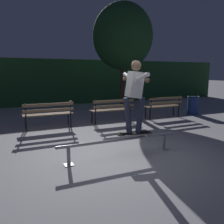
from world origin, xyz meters
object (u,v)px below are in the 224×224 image
park_bench_left_center (48,112)px  trash_can (193,105)px  grind_rail (121,142)px  tree_far_right (123,37)px  skateboard (134,133)px  park_bench_right_center (112,108)px  park_bench_rightmost (164,105)px  skateboarder (135,91)px

park_bench_left_center → trash_can: size_ratio=2.01×
grind_rail → tree_far_right: (3.08, 5.99, 3.18)m
skateboard → park_bench_right_center: park_bench_right_center is taller
grind_rail → park_bench_rightmost: size_ratio=1.73×
park_bench_rightmost → skateboard: bearing=-134.7°
park_bench_right_center → trash_can: (3.94, 0.13, -0.12)m
skateboarder → park_bench_left_center: bearing=111.1°
tree_far_right → trash_can: bearing=-49.4°
park_bench_left_center → trash_can: bearing=1.2°
park_bench_left_center → tree_far_right: tree_far_right is taller
skateboard → park_bench_left_center: (-1.28, 3.31, 0.05)m
grind_rail → park_bench_right_center: (1.33, 3.31, 0.22)m
grind_rail → skateboard: size_ratio=3.47×
skateboard → skateboarder: size_ratio=0.51×
park_bench_rightmost → tree_far_right: tree_far_right is taller
skateboarder → park_bench_rightmost: skateboarder is taller
grind_rail → park_bench_right_center: 3.58m
skateboard → trash_can: trash_can is taller
skateboard → tree_far_right: bearing=65.3°
tree_far_right → skateboarder: bearing=-114.7°
park_bench_left_center → tree_far_right: size_ratio=0.32×
park_bench_right_center → park_bench_left_center: bearing=180.0°
park_bench_right_center → trash_can: 3.94m
skateboard → park_bench_rightmost: 4.66m
park_bench_left_center → park_bench_right_center: same height
skateboarder → trash_can: bearing=34.9°
skateboard → skateboarder: 0.94m
park_bench_left_center → grind_rail: bearing=-73.9°
skateboarder → trash_can: size_ratio=1.95×
park_bench_right_center → skateboard: bearing=-106.8°
park_bench_left_center → trash_can: park_bench_left_center is taller
park_bench_left_center → park_bench_rightmost: same height
grind_rail → skateboarder: skateboarder is taller
skateboard → park_bench_rightmost: size_ratio=0.50×
skateboarder → grind_rail: bearing=179.9°
park_bench_left_center → trash_can: (6.22, 0.13, -0.12)m
skateboard → park_bench_rightmost: park_bench_rightmost is taller
park_bench_left_center → park_bench_right_center: size_ratio=1.00×
grind_rail → skateboarder: 1.15m
park_bench_rightmost → tree_far_right: 4.03m
skateboarder → park_bench_right_center: bearing=73.2°
skateboarder → park_bench_right_center: (1.00, 3.32, -0.88)m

